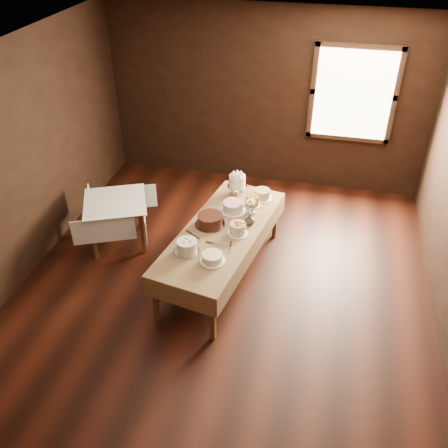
# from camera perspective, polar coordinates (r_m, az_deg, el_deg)

# --- Properties ---
(floor) EXTENTS (5.00, 6.00, 0.01)m
(floor) POSITION_cam_1_polar(r_m,az_deg,el_deg) (6.00, -0.44, -8.52)
(floor) COLOR black
(floor) RESTS_ON ground
(ceiling) EXTENTS (5.00, 6.00, 0.01)m
(ceiling) POSITION_cam_1_polar(r_m,az_deg,el_deg) (4.56, -0.61, 17.96)
(ceiling) COLOR beige
(ceiling) RESTS_ON wall_back
(wall_back) EXTENTS (5.00, 0.02, 2.80)m
(wall_back) POSITION_cam_1_polar(r_m,az_deg,el_deg) (7.80, 4.87, 14.34)
(wall_back) COLOR black
(wall_back) RESTS_ON ground
(wall_left) EXTENTS (0.02, 6.00, 2.80)m
(wall_left) POSITION_cam_1_polar(r_m,az_deg,el_deg) (6.16, -23.86, 5.46)
(wall_left) COLOR black
(wall_left) RESTS_ON ground
(window) EXTENTS (1.10, 0.05, 1.30)m
(window) POSITION_cam_1_polar(r_m,az_deg,el_deg) (7.61, 14.89, 14.39)
(window) COLOR #FFEABF
(window) RESTS_ON wall_back
(display_table) EXTENTS (1.27, 2.37, 0.69)m
(display_table) POSITION_cam_1_polar(r_m,az_deg,el_deg) (5.93, -0.25, -1.11)
(display_table) COLOR #4F2C15
(display_table) RESTS_ON ground
(side_table) EXTENTS (1.07, 1.07, 0.68)m
(side_table) POSITION_cam_1_polar(r_m,az_deg,el_deg) (6.67, -12.59, 2.06)
(side_table) COLOR #4F2C15
(side_table) RESTS_ON ground
(cake_meringue) EXTENTS (0.26, 0.26, 0.28)m
(cake_meringue) POSITION_cam_1_polar(r_m,az_deg,el_deg) (6.55, 1.54, 4.58)
(cake_meringue) COLOR silver
(cake_meringue) RESTS_ON display_table
(cake_speckled) EXTENTS (0.29, 0.29, 0.12)m
(cake_speckled) POSITION_cam_1_polar(r_m,az_deg,el_deg) (6.49, 4.50, 3.48)
(cake_speckled) COLOR white
(cake_speckled) RESTS_ON display_table
(cake_lattice) EXTENTS (0.35, 0.35, 0.12)m
(cake_lattice) POSITION_cam_1_polar(r_m,az_deg,el_deg) (6.21, 1.07, 1.98)
(cake_lattice) COLOR white
(cake_lattice) RESTS_ON display_table
(cake_caramel) EXTENTS (0.22, 0.22, 0.25)m
(cake_caramel) POSITION_cam_1_polar(r_m,az_deg,el_deg) (6.17, 3.31, 2.24)
(cake_caramel) COLOR white
(cake_caramel) RESTS_ON display_table
(cake_chocolate) EXTENTS (0.38, 0.38, 0.14)m
(cake_chocolate) POSITION_cam_1_polar(r_m,az_deg,el_deg) (5.94, -1.64, 0.43)
(cake_chocolate) COLOR silver
(cake_chocolate) RESTS_ON display_table
(cake_flowers) EXTENTS (0.25, 0.25, 0.15)m
(cake_flowers) POSITION_cam_1_polar(r_m,az_deg,el_deg) (5.80, 1.61, -0.60)
(cake_flowers) COLOR white
(cake_flowers) RESTS_ON display_table
(cake_swirl) EXTENTS (0.32, 0.32, 0.15)m
(cake_swirl) POSITION_cam_1_polar(r_m,az_deg,el_deg) (5.53, -4.36, -2.66)
(cake_swirl) COLOR silver
(cake_swirl) RESTS_ON display_table
(cake_cream) EXTENTS (0.28, 0.28, 0.10)m
(cake_cream) POSITION_cam_1_polar(r_m,az_deg,el_deg) (5.40, -1.36, -3.99)
(cake_cream) COLOR white
(cake_cream) RESTS_ON display_table
(cake_server_a) EXTENTS (0.24, 0.06, 0.01)m
(cake_server_a) POSITION_cam_1_polar(r_m,az_deg,el_deg) (5.65, -0.61, -2.44)
(cake_server_a) COLOR silver
(cake_server_a) RESTS_ON display_table
(cake_server_b) EXTENTS (0.05, 0.24, 0.01)m
(cake_server_b) POSITION_cam_1_polar(r_m,az_deg,el_deg) (5.57, 0.67, -3.09)
(cake_server_b) COLOR silver
(cake_server_b) RESTS_ON display_table
(cake_server_c) EXTENTS (0.08, 0.24, 0.01)m
(cake_server_c) POSITION_cam_1_polar(r_m,az_deg,el_deg) (6.10, -0.10, 0.68)
(cake_server_c) COLOR silver
(cake_server_c) RESTS_ON display_table
(cake_server_e) EXTENTS (0.22, 0.15, 0.01)m
(cake_server_e) POSITION_cam_1_polar(r_m,az_deg,el_deg) (5.80, -3.34, -1.45)
(cake_server_e) COLOR silver
(cake_server_e) RESTS_ON display_table
(flower_vase) EXTENTS (0.17, 0.17, 0.13)m
(flower_vase) POSITION_cam_1_polar(r_m,az_deg,el_deg) (5.97, 3.05, 0.51)
(flower_vase) COLOR #2D2823
(flower_vase) RESTS_ON display_table
(flower_bouquet) EXTENTS (0.14, 0.14, 0.20)m
(flower_bouquet) POSITION_cam_1_polar(r_m,az_deg,el_deg) (5.87, 3.10, 2.01)
(flower_bouquet) COLOR white
(flower_bouquet) RESTS_ON flower_vase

